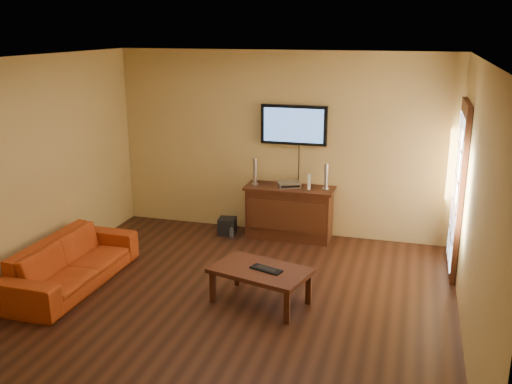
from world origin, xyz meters
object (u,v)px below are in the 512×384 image
at_px(speaker_left, 255,173).
at_px(keyboard, 266,269).
at_px(speaker_right, 326,177).
at_px(av_receiver, 289,184).
at_px(television, 294,125).
at_px(bottle, 231,234).
at_px(sofa, 71,255).
at_px(game_console, 309,182).
at_px(coffee_table, 261,273).
at_px(subwoofer, 227,226).
at_px(media_console, 289,212).

xyz_separation_m(speaker_left, keyboard, (0.75, -2.14, -0.53)).
bearing_deg(speaker_right, av_receiver, -176.03).
bearing_deg(speaker_left, television, 21.21).
bearing_deg(speaker_left, bottle, -130.00).
distance_m(sofa, game_console, 3.39).
bearing_deg(television, coffee_table, -86.34).
relative_size(game_console, subwoofer, 0.80).
bearing_deg(subwoofer, av_receiver, 1.15).
height_order(television, speaker_left, television).
relative_size(av_receiver, bottle, 1.68).
xyz_separation_m(sofa, bottle, (1.37, 1.97, -0.29)).
distance_m(speaker_left, av_receiver, 0.53).
bearing_deg(av_receiver, keyboard, -108.43).
bearing_deg(av_receiver, media_console, -54.52).
bearing_deg(game_console, coffee_table, -102.19).
xyz_separation_m(coffee_table, bottle, (-0.94, 1.81, -0.28)).
xyz_separation_m(media_console, sofa, (-2.17, -2.28, -0.01)).
relative_size(speaker_right, keyboard, 0.94).
bearing_deg(game_console, bottle, -172.21).
bearing_deg(speaker_right, speaker_left, -177.68).
relative_size(speaker_left, game_console, 1.95).
distance_m(coffee_table, subwoofer, 2.29).
xyz_separation_m(sofa, subwoofer, (1.24, 2.16, -0.25)).
relative_size(coffee_table, game_console, 5.98).
distance_m(coffee_table, speaker_right, 2.28).
height_order(sofa, game_console, game_console).
xyz_separation_m(coffee_table, subwoofer, (-1.07, 2.01, -0.24)).
distance_m(television, subwoofer, 1.81).
bearing_deg(coffee_table, subwoofer, 118.17).
height_order(television, game_console, television).
bearing_deg(media_console, av_receiver, 150.15).
bearing_deg(media_console, speaker_left, 179.75).
distance_m(media_console, game_console, 0.56).
bearing_deg(av_receiver, speaker_left, 155.94).
xyz_separation_m(sofa, keyboard, (2.39, 0.14, 0.05)).
bearing_deg(keyboard, speaker_left, 109.25).
distance_m(speaker_right, subwoofer, 1.67).
bearing_deg(speaker_right, bottle, -164.59).
bearing_deg(sofa, coffee_table, -85.55).
bearing_deg(sofa, av_receiver, -42.69).
bearing_deg(bottle, coffee_table, -62.42).
bearing_deg(game_console, subwoofer, 177.08).
xyz_separation_m(television, coffee_table, (0.15, -2.33, -1.29)).
bearing_deg(television, sofa, -131.01).
height_order(game_console, bottle, game_console).
bearing_deg(game_console, av_receiver, 169.82).
xyz_separation_m(media_console, keyboard, (0.22, -2.14, 0.04)).
xyz_separation_m(subwoofer, keyboard, (1.15, -2.02, 0.30)).
relative_size(game_console, bottle, 1.05).
height_order(sofa, speaker_right, speaker_right).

